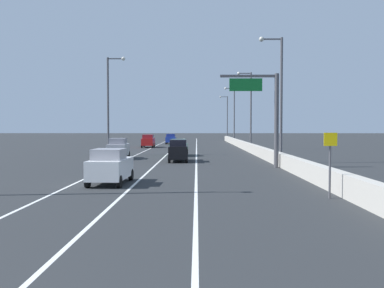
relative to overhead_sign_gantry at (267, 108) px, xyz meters
name	(u,v)px	position (x,y,z in m)	size (l,w,h in m)	color
ground_plane	(187,148)	(-7.15, 33.16, -4.73)	(320.00, 320.00, 0.00)	#26282B
lane_stripe_left	(145,151)	(-12.65, 24.16, -4.73)	(0.16, 130.00, 0.00)	silver
lane_stripe_center	(171,151)	(-9.15, 24.16, -4.73)	(0.16, 130.00, 0.00)	silver
lane_stripe_right	(196,151)	(-5.65, 24.16, -4.73)	(0.16, 130.00, 0.00)	silver
jersey_barrier_right	(266,154)	(1.34, 9.16, -4.18)	(0.60, 120.00, 1.10)	#B2ADA3
overhead_sign_gantry	(267,108)	(0.00, 0.00, 0.00)	(4.68, 0.36, 7.50)	#47474C
speed_advisory_sign	(330,160)	(0.44, -14.99, -2.96)	(0.60, 0.11, 3.00)	#4C4C51
lamp_post_right_second	(279,92)	(1.72, 4.41, 1.69)	(2.14, 0.44, 11.30)	#4C4C51
lamp_post_right_third	(249,105)	(2.08, 29.18, 1.69)	(2.14, 0.44, 11.30)	#4C4C51
lamp_post_right_fourth	(233,111)	(1.77, 53.95, 1.69)	(2.14, 0.44, 11.30)	#4C4C51
lamp_post_right_fifth	(226,115)	(2.11, 78.72, 1.69)	(2.14, 0.44, 11.30)	#4C4C51
lamp_post_left_mid	(110,100)	(-15.60, 15.37, 1.69)	(2.14, 0.44, 11.30)	#4C4C51
car_silver_0	(118,149)	(-13.64, 9.71, -3.68)	(2.00, 4.40, 2.11)	#B7B7BC
car_green_1	(179,147)	(-7.65, 14.41, -3.78)	(2.03, 4.47, 1.90)	#196033
car_blue_2	(171,139)	(-10.55, 48.60, -3.76)	(1.91, 4.35, 1.95)	#1E389E
car_white_3	(110,166)	(-10.55, -10.03, -3.72)	(2.07, 4.36, 2.03)	white
car_black_4	(178,151)	(-7.36, 6.25, -3.70)	(1.89, 4.61, 2.07)	black
car_red_5	(148,141)	(-13.36, 34.49, -3.71)	(1.96, 4.47, 2.05)	red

